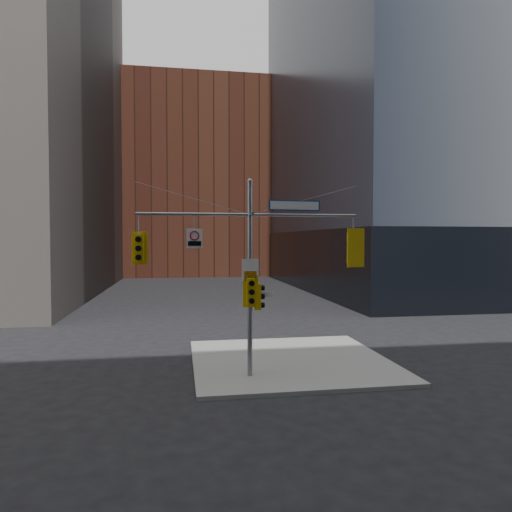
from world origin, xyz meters
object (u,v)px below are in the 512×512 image
object	(u,v)px
traffic_light_west_arm	(139,248)
street_sign_blade	(295,206)
traffic_light_pole_side	(259,297)
signal_assembly	(250,259)
regulatory_sign_arm	(194,238)
traffic_light_pole_front	(251,292)
traffic_light_east_arm	(353,248)

from	to	relation	value
traffic_light_west_arm	street_sign_blade	world-z (taller)	street_sign_blade
traffic_light_pole_side	signal_assembly	bearing A→B (deg)	89.48
traffic_light_west_arm	regulatory_sign_arm	world-z (taller)	regulatory_sign_arm
traffic_light_pole_side	traffic_light_pole_front	bearing A→B (deg)	128.76
traffic_light_pole_side	traffic_light_west_arm	bearing A→B (deg)	87.91
traffic_light_west_arm	street_sign_blade	size ratio (longest dim) A/B	0.58
signal_assembly	traffic_light_west_arm	bearing A→B (deg)	179.81
traffic_light_west_arm	traffic_light_pole_front	size ratio (longest dim) A/B	1.01
traffic_light_west_arm	traffic_light_pole_front	bearing A→B (deg)	-1.37
traffic_light_east_arm	traffic_light_pole_side	bearing A→B (deg)	-8.18
signal_assembly	street_sign_blade	bearing A→B (deg)	0.12
street_sign_blade	regulatory_sign_arm	bearing A→B (deg)	174.91
regulatory_sign_arm	traffic_light_pole_side	bearing A→B (deg)	-2.02
street_sign_blade	regulatory_sign_arm	size ratio (longest dim) A/B	2.86
traffic_light_west_arm	regulatory_sign_arm	size ratio (longest dim) A/B	1.67
traffic_light_east_arm	traffic_light_pole_front	size ratio (longest dim) A/B	1.26
traffic_light_pole_front	traffic_light_pole_side	bearing A→B (deg)	42.32
traffic_light_west_arm	traffic_light_pole_side	distance (m)	4.57
signal_assembly	traffic_light_pole_side	size ratio (longest dim) A/B	8.45
street_sign_blade	regulatory_sign_arm	world-z (taller)	street_sign_blade
traffic_light_pole_front	signal_assembly	bearing A→B (deg)	91.56
traffic_light_east_arm	traffic_light_pole_front	distance (m)	4.23
signal_assembly	regulatory_sign_arm	size ratio (longest dim) A/B	11.53
traffic_light_pole_front	regulatory_sign_arm	size ratio (longest dim) A/B	1.67
signal_assembly	traffic_light_pole_side	distance (m)	1.43
signal_assembly	traffic_light_pole_front	world-z (taller)	signal_assembly
traffic_light_pole_side	traffic_light_pole_front	size ratio (longest dim) A/B	0.82
signal_assembly	street_sign_blade	world-z (taller)	signal_assembly
traffic_light_east_arm	traffic_light_pole_front	world-z (taller)	traffic_light_east_arm
regulatory_sign_arm	street_sign_blade	bearing A→B (deg)	-2.36
traffic_light_west_arm	traffic_light_east_arm	size ratio (longest dim) A/B	0.80
traffic_light_east_arm	street_sign_blade	size ratio (longest dim) A/B	0.73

